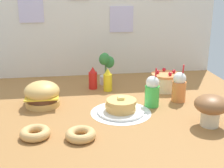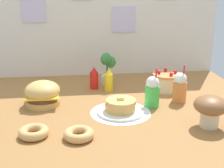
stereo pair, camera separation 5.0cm
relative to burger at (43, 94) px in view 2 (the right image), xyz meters
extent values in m
cube|color=#9E6B38|center=(0.51, -0.16, -0.10)|extent=(2.30, 1.89, 0.02)
cube|color=silver|center=(0.51, 0.78, 0.46)|extent=(2.30, 0.03, 1.09)
cube|color=silver|center=(-0.11, 0.76, 0.56)|extent=(0.22, 0.01, 0.23)
cube|color=silver|center=(0.73, 0.76, 0.46)|extent=(0.23, 0.01, 0.25)
cylinder|color=white|center=(0.56, -0.22, -0.09)|extent=(0.43, 0.43, 0.00)
cylinder|color=#DBA859|center=(0.00, 0.00, -0.07)|extent=(0.25, 0.25, 0.04)
cylinder|color=#59331E|center=(0.00, 0.00, -0.03)|extent=(0.23, 0.23, 0.03)
cube|color=yellow|center=(0.00, 0.00, -0.01)|extent=(0.24, 0.24, 0.01)
ellipsoid|color=#E5B260|center=(0.00, 0.00, 0.02)|extent=(0.26, 0.26, 0.15)
cylinder|color=white|center=(0.56, -0.22, -0.08)|extent=(0.33, 0.33, 0.01)
cylinder|color=#E0AD5B|center=(0.56, -0.22, -0.06)|extent=(0.21, 0.21, 0.03)
cylinder|color=#E0AD5B|center=(0.55, -0.22, -0.03)|extent=(0.21, 0.21, 0.03)
cylinder|color=#E0AD5B|center=(0.56, -0.23, 0.00)|extent=(0.21, 0.21, 0.03)
cube|color=#F7E072|center=(0.56, -0.22, 0.02)|extent=(0.04, 0.04, 0.02)
cylinder|color=beige|center=(1.02, 0.21, -0.03)|extent=(0.24, 0.24, 0.13)
cylinder|color=#EA8C4C|center=(1.02, 0.21, 0.05)|extent=(0.24, 0.24, 0.02)
sphere|color=red|center=(1.09, 0.21, 0.07)|extent=(0.03, 0.03, 0.03)
sphere|color=red|center=(1.03, 0.28, 0.07)|extent=(0.03, 0.03, 0.03)
sphere|color=red|center=(0.95, 0.22, 0.07)|extent=(0.03, 0.03, 0.03)
sphere|color=red|center=(1.03, 0.14, 0.07)|extent=(0.03, 0.03, 0.03)
cylinder|color=red|center=(0.41, 0.34, -0.02)|extent=(0.07, 0.07, 0.15)
cone|color=red|center=(0.41, 0.34, 0.08)|extent=(0.06, 0.06, 0.05)
cylinder|color=yellow|center=(0.53, 0.26, -0.02)|extent=(0.07, 0.07, 0.15)
cone|color=yellow|center=(0.53, 0.26, 0.08)|extent=(0.06, 0.06, 0.05)
cylinder|color=green|center=(0.81, -0.13, -0.01)|extent=(0.11, 0.11, 0.16)
sphere|color=white|center=(0.81, -0.13, 0.09)|extent=(0.10, 0.10, 0.10)
cylinder|color=red|center=(0.83, -0.13, 0.13)|extent=(0.01, 0.03, 0.16)
cylinder|color=orange|center=(1.04, -0.06, -0.01)|extent=(0.11, 0.11, 0.16)
sphere|color=white|center=(1.04, -0.06, 0.09)|extent=(0.10, 0.10, 0.10)
cylinder|color=red|center=(1.06, -0.06, 0.13)|extent=(0.01, 0.03, 0.16)
torus|color=tan|center=(-0.01, -0.51, -0.06)|extent=(0.18, 0.18, 0.05)
torus|color=pink|center=(-0.01, -0.51, -0.06)|extent=(0.17, 0.17, 0.05)
torus|color=tan|center=(0.26, -0.57, -0.06)|extent=(0.18, 0.18, 0.05)
torus|color=#F2E5C6|center=(0.26, -0.57, -0.06)|extent=(0.17, 0.17, 0.05)
cylinder|color=white|center=(0.53, 0.45, -0.05)|extent=(0.11, 0.11, 0.08)
cylinder|color=#4C7238|center=(0.53, 0.45, 0.06)|extent=(0.02, 0.02, 0.14)
ellipsoid|color=#38843D|center=(0.57, 0.44, 0.12)|extent=(0.09, 0.06, 0.11)
ellipsoid|color=#38843D|center=(0.52, 0.48, 0.14)|extent=(0.09, 0.06, 0.11)
ellipsoid|color=#38843D|center=(0.52, 0.42, 0.16)|extent=(0.09, 0.06, 0.11)
cylinder|color=beige|center=(1.09, -0.51, -0.04)|extent=(0.12, 0.12, 0.10)
ellipsoid|color=brown|center=(1.09, -0.51, 0.06)|extent=(0.22, 0.22, 0.12)
camera|label=1|loc=(0.20, -2.19, 0.78)|focal=49.07mm
camera|label=2|loc=(0.25, -2.20, 0.78)|focal=49.07mm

